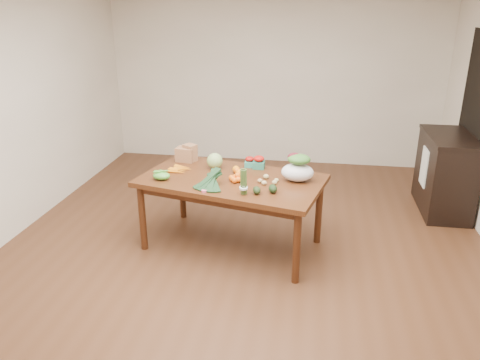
% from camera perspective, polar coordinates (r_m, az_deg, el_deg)
% --- Properties ---
extents(floor, '(6.00, 6.00, 0.00)m').
position_cam_1_polar(floor, '(4.81, 0.34, -8.87)').
color(floor, '#52301C').
rests_on(floor, ground).
extents(room_walls, '(5.02, 6.02, 2.70)m').
position_cam_1_polar(room_walls, '(4.30, 0.38, 6.94)').
color(room_walls, silver).
rests_on(room_walls, floor).
extents(dining_table, '(1.95, 1.36, 0.75)m').
position_cam_1_polar(dining_table, '(4.78, -1.01, -3.98)').
color(dining_table, '#4B2611').
rests_on(dining_table, floor).
extents(doorway_dark, '(0.02, 1.00, 2.10)m').
position_cam_1_polar(doorway_dark, '(6.16, 26.53, 6.17)').
color(doorway_dark, black).
rests_on(doorway_dark, floor).
extents(cabinet, '(0.52, 1.02, 0.94)m').
position_cam_1_polar(cabinet, '(6.09, 23.74, 0.73)').
color(cabinet, black).
rests_on(cabinet, floor).
extents(dish_towel, '(0.02, 0.28, 0.45)m').
position_cam_1_polar(dish_towel, '(5.97, 21.52, 1.48)').
color(dish_towel, white).
rests_on(dish_towel, cabinet).
extents(paper_bag, '(0.31, 0.27, 0.19)m').
position_cam_1_polar(paper_bag, '(5.14, -6.65, 3.30)').
color(paper_bag, '#A47049').
rests_on(paper_bag, dining_table).
extents(cabbage, '(0.16, 0.16, 0.16)m').
position_cam_1_polar(cabbage, '(4.89, -3.10, 2.35)').
color(cabbage, '#9EBC6C').
rests_on(cabbage, dining_table).
extents(strawberry_basket_a, '(0.12, 0.12, 0.09)m').
position_cam_1_polar(strawberry_basket_a, '(4.95, 1.18, 2.12)').
color(strawberry_basket_a, '#AF170B').
rests_on(strawberry_basket_a, dining_table).
extents(strawberry_basket_b, '(0.14, 0.14, 0.11)m').
position_cam_1_polar(strawberry_basket_b, '(4.90, 2.31, 2.04)').
color(strawberry_basket_b, red).
rests_on(strawberry_basket_b, dining_table).
extents(orange_a, '(0.07, 0.07, 0.07)m').
position_cam_1_polar(orange_a, '(4.78, -0.49, 1.32)').
color(orange_a, orange).
rests_on(orange_a, dining_table).
extents(orange_b, '(0.07, 0.07, 0.07)m').
position_cam_1_polar(orange_b, '(4.74, -0.38, 1.17)').
color(orange_b, orange).
rests_on(orange_b, dining_table).
extents(orange_c, '(0.08, 0.08, 0.08)m').
position_cam_1_polar(orange_c, '(4.64, -0.06, 0.81)').
color(orange_c, orange).
rests_on(orange_c, dining_table).
extents(mandarin_cluster, '(0.22, 0.22, 0.09)m').
position_cam_1_polar(mandarin_cluster, '(4.54, -0.30, 0.39)').
color(mandarin_cluster, orange).
rests_on(mandarin_cluster, dining_table).
extents(carrots, '(0.26, 0.26, 0.03)m').
position_cam_1_polar(carrots, '(4.88, -7.30, 1.31)').
color(carrots, orange).
rests_on(carrots, dining_table).
extents(snap_pea_bag, '(0.17, 0.13, 0.08)m').
position_cam_1_polar(snap_pea_bag, '(4.65, -9.56, 0.51)').
color(snap_pea_bag, '#51A638').
rests_on(snap_pea_bag, dining_table).
extents(kale_bunch, '(0.40, 0.46, 0.16)m').
position_cam_1_polar(kale_bunch, '(4.37, -3.84, -0.04)').
color(kale_bunch, black).
rests_on(kale_bunch, dining_table).
extents(asparagus_bundle, '(0.10, 0.13, 0.26)m').
position_cam_1_polar(asparagus_bundle, '(4.20, 0.44, -0.21)').
color(asparagus_bundle, '#547837').
rests_on(asparagus_bundle, dining_table).
extents(potato_a, '(0.05, 0.04, 0.04)m').
position_cam_1_polar(potato_a, '(4.52, 2.47, -0.09)').
color(potato_a, tan).
rests_on(potato_a, dining_table).
extents(potato_b, '(0.05, 0.04, 0.04)m').
position_cam_1_polar(potato_b, '(4.47, 2.97, -0.34)').
color(potato_b, tan).
rests_on(potato_b, dining_table).
extents(potato_c, '(0.04, 0.04, 0.04)m').
position_cam_1_polar(potato_c, '(4.55, 4.46, -0.01)').
color(potato_c, '#D7C87C').
rests_on(potato_c, dining_table).
extents(potato_d, '(0.06, 0.05, 0.05)m').
position_cam_1_polar(potato_d, '(4.62, 3.20, 0.43)').
color(potato_d, tan).
rests_on(potato_d, dining_table).
extents(potato_e, '(0.05, 0.05, 0.04)m').
position_cam_1_polar(potato_e, '(4.48, 4.24, -0.29)').
color(potato_e, tan).
rests_on(potato_e, dining_table).
extents(avocado_a, '(0.10, 0.12, 0.07)m').
position_cam_1_polar(avocado_a, '(4.25, 2.05, -1.25)').
color(avocado_a, black).
rests_on(avocado_a, dining_table).
extents(avocado_b, '(0.11, 0.13, 0.08)m').
position_cam_1_polar(avocado_b, '(4.29, 4.02, -1.06)').
color(avocado_b, black).
rests_on(avocado_b, dining_table).
extents(salad_bag, '(0.36, 0.30, 0.24)m').
position_cam_1_polar(salad_bag, '(4.56, 7.04, 1.35)').
color(salad_bag, white).
rests_on(salad_bag, dining_table).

